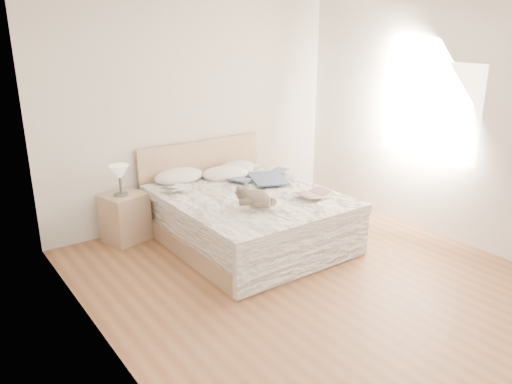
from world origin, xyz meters
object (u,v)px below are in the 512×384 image
at_px(nightstand, 125,217).
at_px(table_lamp, 120,174).
at_px(teddy_bear, 258,205).
at_px(childrens_book, 313,194).
at_px(bed, 245,216).
at_px(photo_book, 175,189).

distance_m(nightstand, table_lamp, 0.53).
bearing_deg(nightstand, teddy_bear, -57.28).
bearing_deg(childrens_book, table_lamp, 135.96).
bearing_deg(table_lamp, childrens_book, -40.25).
bearing_deg(bed, childrens_book, -49.69).
distance_m(bed, childrens_book, 0.84).
bearing_deg(photo_book, bed, -58.92).
height_order(bed, childrens_book, bed).
relative_size(table_lamp, photo_book, 1.17).
relative_size(bed, childrens_book, 5.36).
distance_m(photo_book, teddy_bear, 1.10).
bearing_deg(nightstand, bed, -36.35).
bearing_deg(teddy_bear, table_lamp, 100.35).
height_order(table_lamp, teddy_bear, table_lamp).
xyz_separation_m(table_lamp, childrens_book, (1.64, -1.39, -0.18)).
bearing_deg(bed, teddy_bear, -112.02).
xyz_separation_m(bed, childrens_book, (0.50, -0.59, 0.32)).
bearing_deg(bed, nightstand, 143.65).
relative_size(bed, nightstand, 3.83).
height_order(bed, table_lamp, bed).
relative_size(table_lamp, teddy_bear, 0.93).
height_order(table_lamp, photo_book, table_lamp).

